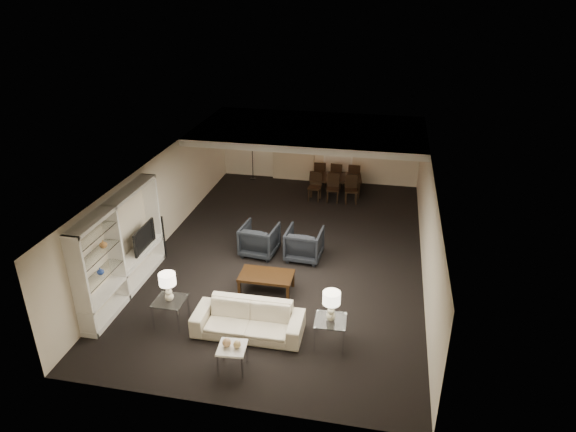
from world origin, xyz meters
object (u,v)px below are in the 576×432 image
(chair_nl, at_px, (315,187))
(table_lamp_left, at_px, (168,287))
(marble_table, at_px, (233,358))
(coffee_table, at_px, (267,283))
(floor_speaker, at_px, (162,237))
(side_table_left, at_px, (171,312))
(vase_blue, at_px, (100,271))
(dining_table, at_px, (335,185))
(chair_fr, at_px, (355,176))
(chair_fm, at_px, (337,175))
(pendant_light, at_px, (320,146))
(sofa, at_px, (248,320))
(side_table_right, at_px, (330,332))
(chair_nr, at_px, (351,190))
(television, at_px, (140,237))
(vase_amber, at_px, (103,244))
(armchair_right, at_px, (304,244))
(chair_fl, at_px, (320,173))
(armchair_left, at_px, (260,240))
(floor_lamp, at_px, (252,159))
(table_lamp_right, at_px, (331,306))
(chair_nm, at_px, (333,189))

(chair_nl, bearing_deg, table_lamp_left, -101.42)
(marble_table, bearing_deg, coffee_table, 90.00)
(floor_speaker, bearing_deg, side_table_left, -78.06)
(vase_blue, relative_size, dining_table, 0.09)
(chair_fr, bearing_deg, marble_table, 84.76)
(chair_fm, bearing_deg, pendant_light, 80.21)
(sofa, xyz_separation_m, marble_table, (0.00, -1.10, -0.07))
(coffee_table, xyz_separation_m, chair_nl, (0.28, 5.55, 0.23))
(sofa, relative_size, chair_fm, 2.49)
(vase_blue, relative_size, chair_fr, 0.17)
(chair_fr, bearing_deg, chair_fm, 3.56)
(floor_speaker, bearing_deg, side_table_right, -44.41)
(vase_blue, xyz_separation_m, chair_nr, (4.65, 7.20, -0.68))
(television, xyz_separation_m, vase_amber, (-0.03, -1.50, 0.60))
(pendant_light, height_order, chair_nr, pendant_light)
(armchair_right, relative_size, floor_speaker, 0.82)
(chair_nl, bearing_deg, chair_fl, 94.05)
(floor_speaker, bearing_deg, coffee_table, -34.45)
(armchair_left, height_order, chair_fm, chair_fm)
(side_table_left, distance_m, television, 2.37)
(marble_table, height_order, floor_speaker, floor_speaker)
(sofa, distance_m, chair_nl, 7.16)
(television, xyz_separation_m, floor_lamp, (0.94, 6.90, -0.28))
(table_lamp_right, bearing_deg, vase_amber, 177.40)
(table_lamp_right, height_order, chair_fr, table_lamp_right)
(table_lamp_left, height_order, television, television)
(sofa, height_order, chair_nr, chair_nr)
(armchair_left, relative_size, armchair_right, 1.00)
(armchair_right, height_order, vase_amber, vase_amber)
(coffee_table, relative_size, vase_amber, 7.10)
(pendant_light, relative_size, table_lamp_left, 0.81)
(vase_amber, xyz_separation_m, chair_nl, (3.45, 6.93, -1.19))
(television, bearing_deg, coffee_table, -92.20)
(armchair_left, height_order, vase_blue, vase_blue)
(side_table_right, distance_m, floor_lamp, 9.47)
(marble_table, height_order, chair_nr, chair_nr)
(sofa, bearing_deg, armchair_right, 79.34)
(dining_table, bearing_deg, chair_fr, 40.02)
(sofa, bearing_deg, television, 150.96)
(vase_blue, relative_size, chair_nm, 0.17)
(chair_nl, bearing_deg, sofa, -88.19)
(chair_nm, distance_m, chair_fm, 1.30)
(sofa, distance_m, chair_fr, 8.58)
(side_table_left, relative_size, chair_fr, 0.68)
(side_table_left, height_order, table_lamp_right, table_lamp_right)
(table_lamp_left, height_order, vase_amber, vase_amber)
(side_table_right, distance_m, chair_nr, 7.16)
(sofa, distance_m, chair_fl, 8.46)
(side_table_right, relative_size, chair_nm, 0.68)
(table_lamp_left, bearing_deg, marble_table, -32.91)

